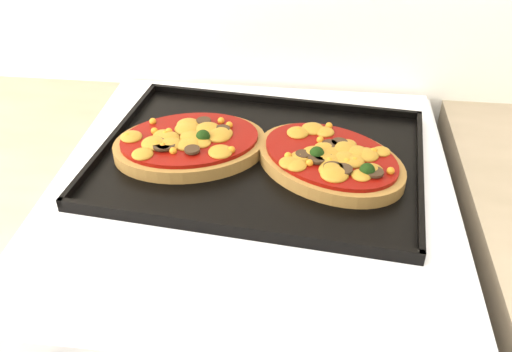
# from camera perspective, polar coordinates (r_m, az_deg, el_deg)

# --- Properties ---
(baking_tray) EXTENTS (0.52, 0.41, 0.02)m
(baking_tray) POSITION_cam_1_polar(r_m,az_deg,el_deg) (0.88, 0.39, 1.99)
(baking_tray) COLOR black
(baking_tray) RESTS_ON stove
(pizza_left) EXTENTS (0.28, 0.23, 0.03)m
(pizza_left) POSITION_cam_1_polar(r_m,az_deg,el_deg) (0.89, -6.62, 3.36)
(pizza_left) COLOR olive
(pizza_left) RESTS_ON baking_tray
(pizza_right) EXTENTS (0.29, 0.27, 0.03)m
(pizza_right) POSITION_cam_1_polar(r_m,az_deg,el_deg) (0.85, 7.41, 1.75)
(pizza_right) COLOR olive
(pizza_right) RESTS_ON baking_tray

